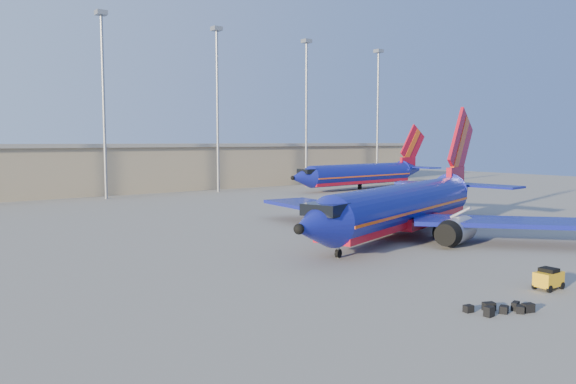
% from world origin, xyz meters
% --- Properties ---
extents(ground, '(220.00, 220.00, 0.00)m').
position_xyz_m(ground, '(0.00, 0.00, 0.00)').
color(ground, slate).
rests_on(ground, ground).
extents(terminal_building, '(122.00, 16.00, 8.50)m').
position_xyz_m(terminal_building, '(10.00, 58.00, 4.32)').
color(terminal_building, gray).
rests_on(terminal_building, ground).
extents(light_mast_row, '(101.60, 1.60, 28.65)m').
position_xyz_m(light_mast_row, '(5.00, 46.00, 17.55)').
color(light_mast_row, gray).
rests_on(light_mast_row, ground).
extents(aircraft_main, '(37.00, 35.01, 12.94)m').
position_xyz_m(aircraft_main, '(6.12, -4.77, 2.76)').
color(aircraft_main, navy).
rests_on(aircraft_main, ground).
extents(aircraft_second, '(36.65, 14.25, 12.40)m').
position_xyz_m(aircraft_second, '(39.96, 35.05, 2.85)').
color(aircraft_second, navy).
rests_on(aircraft_second, ground).
extents(baggage_tug, '(1.86, 1.16, 1.31)m').
position_xyz_m(baggage_tug, '(-2.21, -23.23, 0.68)').
color(baggage_tug, gold).
rests_on(baggage_tug, ground).
extents(luggage_pile, '(3.11, 2.40, 0.53)m').
position_xyz_m(luggage_pile, '(-8.58, -24.20, 0.22)').
color(luggage_pile, black).
rests_on(luggage_pile, ground).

